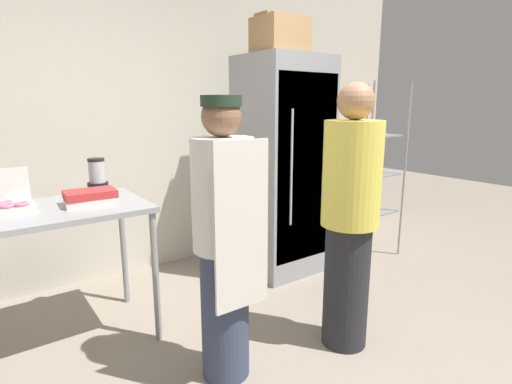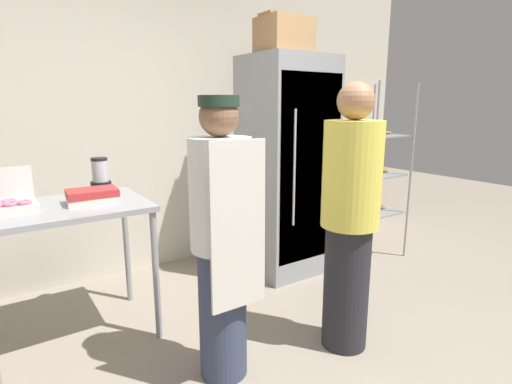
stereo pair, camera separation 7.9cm
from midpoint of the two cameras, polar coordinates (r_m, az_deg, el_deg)
The scene contains 10 objects.
back_wall at distance 3.99m, azimuth -12.61°, elevation 11.54°, with size 6.40×0.12×3.07m, color beige.
refrigerator at distance 3.76m, azimuth 5.03°, elevation 3.56°, with size 0.74×0.71×2.00m.
baking_rack at distance 4.29m, azimuth 16.72°, elevation 2.59°, with size 0.59×0.54×1.79m.
prep_counter at distance 2.87m, azimuth -24.94°, elevation -3.99°, with size 1.03×0.73×0.94m.
donut_box at distance 2.81m, azimuth -31.11°, elevation -1.57°, with size 0.29×0.22×0.26m.
blender_pitcher at distance 3.09m, azimuth -20.65°, elevation 1.90°, with size 0.14×0.14×0.26m.
binder_stack at distance 2.83m, azimuth -21.60°, elevation -0.54°, with size 0.33×0.24×0.09m.
cardboard_storage_box at distance 3.64m, azimuth 4.68°, elevation 21.44°, with size 0.42×0.35×0.31m.
person_baker at distance 2.24m, azimuth -3.89°, elevation -6.67°, with size 0.34×0.36×1.62m.
person_customer at distance 2.59m, azimuth 14.09°, elevation -3.78°, with size 0.36×0.36×1.71m.
Camera 2 is at (-1.47, -1.38, 1.58)m, focal length 28.00 mm.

